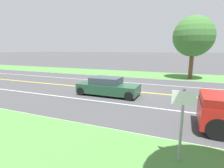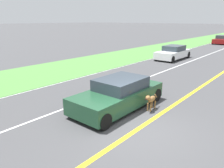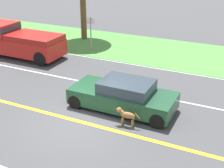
{
  "view_description": "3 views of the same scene",
  "coord_description": "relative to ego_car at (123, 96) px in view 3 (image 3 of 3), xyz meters",
  "views": [
    {
      "loc": [
        13.37,
        4.0,
        3.34
      ],
      "look_at": [
        1.52,
        -0.88,
        0.8
      ],
      "focal_mm": 28.0,
      "sensor_mm": 36.0,
      "label": 1
    },
    {
      "loc": [
        -3.78,
        5.97,
        3.76
      ],
      "look_at": [
        1.71,
        -0.58,
        1.22
      ],
      "focal_mm": 35.0,
      "sensor_mm": 36.0,
      "label": 2
    },
    {
      "loc": [
        -9.18,
        -5.83,
        6.53
      ],
      "look_at": [
        1.8,
        -0.54,
        1.04
      ],
      "focal_mm": 50.0,
      "sensor_mm": 36.0,
      "label": 3
    }
  ],
  "objects": [
    {
      "name": "ego_car",
      "position": [
        0.0,
        0.0,
        0.0
      ],
      "size": [
        1.91,
        4.5,
        1.33
      ],
      "color": "#1E472D",
      "rests_on": "ground"
    },
    {
      "name": "lane_dash_same_dir",
      "position": [
        1.74,
        1.11,
        -0.62
      ],
      "size": [
        0.1,
        160.0,
        0.01
      ],
      "primitive_type": "cube",
      "color": "white",
      "rests_on": "ground"
    },
    {
      "name": "street_sign",
      "position": [
        6.45,
        5.17,
        0.81
      ],
      "size": [
        0.11,
        0.64,
        2.25
      ],
      "color": "gray",
      "rests_on": "ground"
    },
    {
      "name": "centre_divider_line",
      "position": [
        -1.76,
        1.11,
        -0.62
      ],
      "size": [
        0.18,
        160.0,
        0.01
      ],
      "primitive_type": "cube",
      "color": "yellow",
      "rests_on": "ground"
    },
    {
      "name": "pickup_truck",
      "position": [
        3.6,
        8.95,
        0.39
      ],
      "size": [
        2.08,
        5.68,
        1.99
      ],
      "color": "red",
      "rests_on": "ground"
    },
    {
      "name": "dog",
      "position": [
        -1.23,
        -0.64,
        -0.14
      ],
      "size": [
        0.24,
        1.06,
        0.76
      ],
      "rotation": [
        0.0,
        0.0,
        0.06
      ],
      "color": "olive",
      "rests_on": "ground"
    },
    {
      "name": "grass_verge_right",
      "position": [
        8.24,
        1.11,
        -0.61
      ],
      "size": [
        6.0,
        160.0,
        0.03
      ],
      "primitive_type": "cube",
      "color": "#4C843D",
      "rests_on": "ground"
    },
    {
      "name": "lane_edge_line_right",
      "position": [
        5.24,
        1.11,
        -0.62
      ],
      "size": [
        0.14,
        160.0,
        0.01
      ],
      "primitive_type": "cube",
      "color": "white",
      "rests_on": "ground"
    },
    {
      "name": "ground_plane",
      "position": [
        -1.76,
        1.11,
        -0.62
      ],
      "size": [
        400.0,
        400.0,
        0.0
      ],
      "primitive_type": "plane",
      "color": "#424244"
    }
  ]
}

